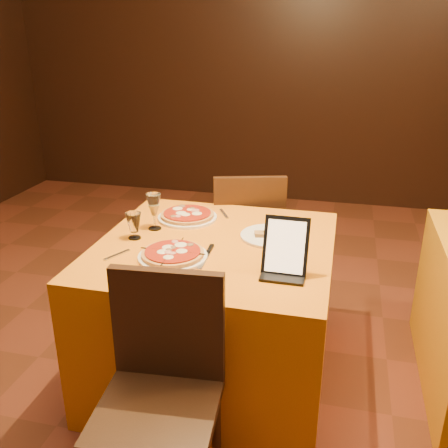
% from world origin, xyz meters
% --- Properties ---
extents(wall_back, '(6.00, 0.01, 2.80)m').
position_xyz_m(wall_back, '(0.00, 3.50, 1.40)').
color(wall_back, black).
rests_on(wall_back, floor).
extents(main_table, '(1.10, 1.10, 0.75)m').
position_xyz_m(main_table, '(-0.14, 0.54, 0.38)').
color(main_table, orange).
rests_on(main_table, floor).
extents(chair_main_near, '(0.45, 0.45, 0.91)m').
position_xyz_m(chair_main_near, '(-0.14, -0.27, 0.46)').
color(chair_main_near, black).
rests_on(chair_main_near, floor).
extents(chair_main_far, '(0.45, 0.45, 0.91)m').
position_xyz_m(chair_main_far, '(-0.14, 1.32, 0.46)').
color(chair_main_far, black).
rests_on(chair_main_far, floor).
extents(pizza_near, '(0.31, 0.31, 0.03)m').
position_xyz_m(pizza_near, '(-0.28, 0.34, 0.77)').
color(pizza_near, white).
rests_on(pizza_near, main_table).
extents(pizza_far, '(0.32, 0.32, 0.03)m').
position_xyz_m(pizza_far, '(-0.36, 0.82, 0.77)').
color(pizza_far, white).
rests_on(pizza_far, main_table).
extents(cutlet_dish, '(0.29, 0.29, 0.03)m').
position_xyz_m(cutlet_dish, '(0.11, 0.67, 0.76)').
color(cutlet_dish, white).
rests_on(cutlet_dish, main_table).
extents(wine_glass, '(0.09, 0.09, 0.19)m').
position_xyz_m(wine_glass, '(-0.48, 0.64, 0.84)').
color(wine_glass, '#CCBC74').
rests_on(wine_glass, main_table).
extents(water_glass, '(0.09, 0.09, 0.13)m').
position_xyz_m(water_glass, '(-0.53, 0.51, 0.81)').
color(water_glass, white).
rests_on(water_glass, main_table).
extents(tablet, '(0.19, 0.10, 0.23)m').
position_xyz_m(tablet, '(0.22, 0.32, 0.87)').
color(tablet, black).
rests_on(tablet, main_table).
extents(knife, '(0.03, 0.24, 0.01)m').
position_xyz_m(knife, '(-0.13, 0.37, 0.75)').
color(knife, silver).
rests_on(knife, main_table).
extents(fork_near, '(0.08, 0.13, 0.01)m').
position_xyz_m(fork_near, '(-0.53, 0.30, 0.75)').
color(fork_near, '#B5B5BC').
rests_on(fork_near, main_table).
extents(fork_far, '(0.09, 0.14, 0.01)m').
position_xyz_m(fork_far, '(-0.19, 0.93, 0.75)').
color(fork_far, '#ADABB2').
rests_on(fork_far, main_table).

